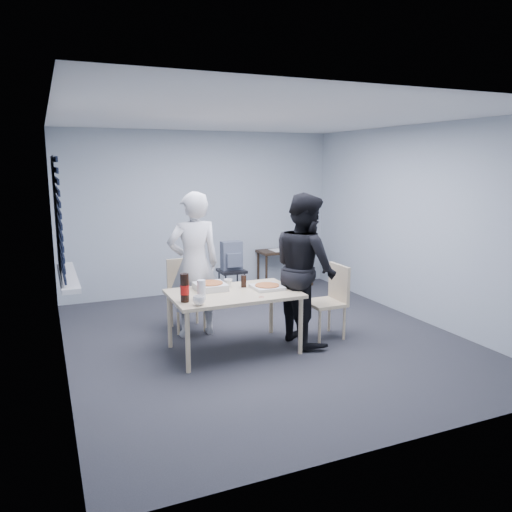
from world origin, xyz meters
name	(u,v)px	position (x,y,z in m)	size (l,w,h in m)	color
room	(60,226)	(-2.20, 0.40, 1.44)	(5.00, 5.00, 5.00)	#2E2D33
dining_table	(234,297)	(-0.47, -0.21, 0.62)	(1.41, 0.89, 0.68)	beige
chair_far	(185,289)	(-0.75, 0.81, 0.51)	(0.42, 0.42, 0.89)	beige
chair_right	(331,296)	(0.79, -0.24, 0.51)	(0.42, 0.42, 0.89)	beige
person_white	(194,265)	(-0.72, 0.48, 0.89)	(0.65, 0.42, 1.77)	silver
person_black	(305,268)	(0.41, -0.24, 0.89)	(0.86, 0.47, 1.77)	black
side_table	(285,254)	(1.42, 2.28, 0.56)	(0.95, 0.42, 0.63)	#352515
stool	(232,277)	(0.18, 1.61, 0.41)	(0.38, 0.38, 0.52)	black
backpack	(232,256)	(0.18, 1.59, 0.73)	(0.31, 0.22, 0.43)	slate
pizza_box_a	(210,286)	(-0.67, -0.01, 0.72)	(0.34, 0.34, 0.08)	silver
pizza_box_b	(267,287)	(-0.06, -0.22, 0.71)	(0.33, 0.33, 0.05)	silver
mug_a	(199,301)	(-0.97, -0.56, 0.73)	(0.12, 0.12, 0.10)	white
mug_b	(228,283)	(-0.44, 0.03, 0.73)	(0.10, 0.10, 0.09)	white
cola_glass	(244,281)	(-0.28, -0.05, 0.75)	(0.06, 0.06, 0.14)	black
soda_bottle	(185,288)	(-1.07, -0.38, 0.83)	(0.09, 0.09, 0.30)	black
plastic_cups	(201,290)	(-0.89, -0.37, 0.79)	(0.09, 0.09, 0.21)	silver
rubber_band	(261,297)	(-0.27, -0.53, 0.69)	(0.06, 0.06, 0.00)	red
papers	(278,250)	(1.27, 2.27, 0.64)	(0.23, 0.32, 0.01)	white
black_box	(297,247)	(1.64, 2.28, 0.67)	(0.15, 0.11, 0.07)	black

